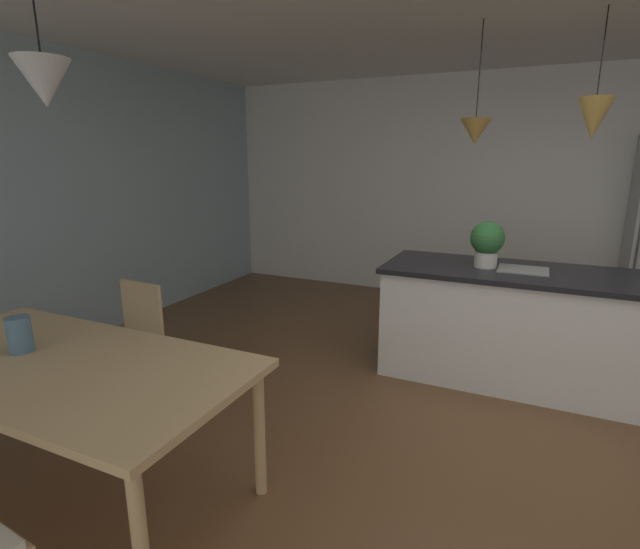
# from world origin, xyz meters

# --- Properties ---
(ground_plane) EXTENTS (10.00, 8.40, 0.04)m
(ground_plane) POSITION_xyz_m (0.00, 0.00, -0.02)
(ground_plane) COLOR brown
(wall_back_kitchen) EXTENTS (10.00, 0.12, 2.70)m
(wall_back_kitchen) POSITION_xyz_m (0.00, 3.26, 1.35)
(wall_back_kitchen) COLOR white
(wall_back_kitchen) RESTS_ON ground_plane
(window_wall_left_glazing) EXTENTS (0.06, 8.40, 2.70)m
(window_wall_left_glazing) POSITION_xyz_m (-4.06, 0.00, 1.35)
(window_wall_left_glazing) COLOR #9EB7C6
(window_wall_left_glazing) RESTS_ON ground_plane
(dining_table) EXTENTS (1.99, 0.98, 0.75)m
(dining_table) POSITION_xyz_m (-2.19, -1.37, 0.69)
(dining_table) COLOR tan
(dining_table) RESTS_ON ground_plane
(chair_far_left) EXTENTS (0.42, 0.42, 0.87)m
(chair_far_left) POSITION_xyz_m (-2.64, -0.51, 0.47)
(chair_far_left) COLOR tan
(chair_far_left) RESTS_ON ground_plane
(kitchen_island) EXTENTS (1.99, 0.85, 0.91)m
(kitchen_island) POSITION_xyz_m (-0.19, 1.04, 0.46)
(kitchen_island) COLOR silver
(kitchen_island) RESTS_ON ground_plane
(pendant_over_table) EXTENTS (0.23, 0.23, 0.75)m
(pendant_over_table) POSITION_xyz_m (-2.02, -1.38, 2.05)
(pendant_over_table) COLOR black
(pendant_over_island_main) EXTENTS (0.23, 0.23, 0.86)m
(pendant_over_island_main) POSITION_xyz_m (-0.58, 1.04, 1.93)
(pendant_over_island_main) COLOR black
(pendant_over_island_aux) EXTENTS (0.23, 0.23, 0.84)m
(pendant_over_island_aux) POSITION_xyz_m (0.19, 1.04, 2.00)
(pendant_over_island_aux) COLOR black
(potted_plant_on_island) EXTENTS (0.26, 0.26, 0.36)m
(potted_plant_on_island) POSITION_xyz_m (-0.42, 1.04, 1.10)
(potted_plant_on_island) COLOR beige
(potted_plant_on_island) RESTS_ON kitchen_island
(vase_on_dining_table) EXTENTS (0.12, 0.12, 0.19)m
(vase_on_dining_table) POSITION_xyz_m (-2.47, -1.37, 0.85)
(vase_on_dining_table) COLOR slate
(vase_on_dining_table) RESTS_ON dining_table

